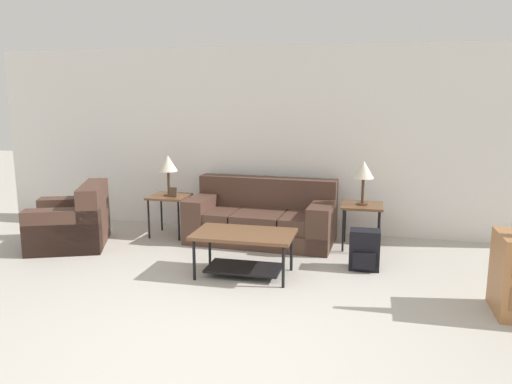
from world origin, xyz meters
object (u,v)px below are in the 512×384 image
Objects in this scene: armchair at (73,224)px; side_table_right at (362,209)px; side_table_left at (169,200)px; table_lamp_right at (364,171)px; backpack at (365,250)px; coffee_table at (244,244)px; couch at (262,219)px; table_lamp_left at (168,164)px.

side_table_right is (3.66, 0.72, 0.22)m from armchair.
side_table_left is 2.61m from side_table_right.
armchair is 2.23× the size of side_table_left.
side_table_left is at bearing 180.00° from table_lamp_right.
coffee_table is at bearing -158.99° from backpack.
side_table_left is at bearing 180.00° from side_table_right.
table_lamp_left reaches higher than couch.
side_table_right is (1.21, 1.30, 0.16)m from coffee_table.
side_table_right is 0.49m from table_lamp_right.
couch is 3.45× the size of side_table_right.
armchair is 1.18× the size of coffee_table.
table_lamp_right reaches higher than couch.
side_table_left and side_table_right have the same top height.
side_table_left is (-1.31, -0.03, 0.21)m from couch.
table_lamp_right is at bearing 93.91° from backpack.
table_lamp_left is (-0.00, -0.00, 0.49)m from side_table_left.
table_lamp_left is (-1.40, 1.30, 0.65)m from coffee_table.
couch is at bearing 178.67° from table_lamp_right.
backpack is at bearing 21.01° from coffee_table.
backpack is at bearing -86.09° from side_table_right.
side_table_left is at bearing 34.60° from armchair.
couch is 1.60m from backpack.
couch is 1.55× the size of armchair.
table_lamp_left reaches higher than side_table_left.
table_lamp_left is 2.90m from backpack.
backpack is (3.71, -0.09, -0.07)m from armchair.
backpack is at bearing -16.97° from side_table_left.
armchair reaches higher than backpack.
side_table_left is at bearing 75.96° from table_lamp_left.
armchair is 2.79× the size of backpack.
table_lamp_right reaches higher than side_table_right.
side_table_right is 0.87m from backpack.
couch is at bearing 1.32° from table_lamp_left.
side_table_right is 1.25× the size of backpack.
couch is 1.33m from side_table_left.
couch reaches higher than side_table_right.
coffee_table is 2.02m from table_lamp_left.
armchair is 1.29m from side_table_left.
table_lamp_right is at bearing 11.16° from armchair.
table_lamp_right is at bearing 47.04° from coffee_table.
table_lamp_right is 1.13m from backpack.
armchair is 1.46m from table_lamp_left.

